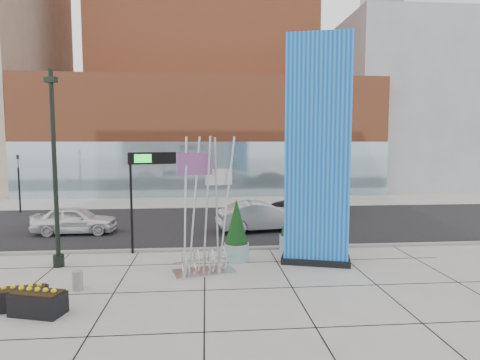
{
  "coord_description": "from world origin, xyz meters",
  "views": [
    {
      "loc": [
        1.08,
        -14.14,
        4.99
      ],
      "look_at": [
        2.46,
        2.0,
        3.44
      ],
      "focal_mm": 30.0,
      "sensor_mm": 36.0,
      "label": 1
    }
  ],
  "objects": [
    {
      "name": "round_planter_mid",
      "position": [
        5.2,
        3.6,
        1.06
      ],
      "size": [
        0.9,
        0.9,
        2.25
      ],
      "color": "#87B6B2",
      "rests_on": "ground"
    },
    {
      "name": "round_planter_east",
      "position": [
        4.94,
        3.6,
        1.25
      ],
      "size": [
        1.06,
        1.06,
        2.65
      ],
      "color": "#87B6B2",
      "rests_on": "ground"
    },
    {
      "name": "car_silver_mid",
      "position": [
        4.17,
        7.84,
        0.82
      ],
      "size": [
        5.23,
        2.62,
        1.65
      ],
      "primitive_type": "imported",
      "rotation": [
        0.0,
        0.0,
        1.75
      ],
      "color": "#A8AAAF",
      "rests_on": "ground"
    },
    {
      "name": "traffic_signal",
      "position": [
        -12.0,
        15.0,
        2.3
      ],
      "size": [
        0.15,
        0.18,
        4.1
      ],
      "color": "black",
      "rests_on": "ground"
    },
    {
      "name": "car_dark_east",
      "position": [
        7.91,
        12.54,
        0.76
      ],
      "size": [
        5.58,
        3.16,
        1.53
      ],
      "primitive_type": "imported",
      "rotation": [
        0.0,
        0.0,
        -1.37
      ],
      "color": "black",
      "rests_on": "ground"
    },
    {
      "name": "street_asphalt",
      "position": [
        0.0,
        10.0,
        0.01
      ],
      "size": [
        80.0,
        12.0,
        0.02
      ],
      "primitive_type": "cube",
      "color": "black",
      "rests_on": "ground"
    },
    {
      "name": "overhead_street_sign",
      "position": [
        -1.47,
        3.8,
        3.88
      ],
      "size": [
        2.09,
        0.81,
        4.53
      ],
      "rotation": [
        0.0,
        0.0,
        0.3
      ],
      "color": "black",
      "rests_on": "ground"
    },
    {
      "name": "tower_podium",
      "position": [
        1.0,
        27.0,
        5.5
      ],
      "size": [
        34.0,
        10.0,
        11.0
      ],
      "primitive_type": "cube",
      "color": "#9A4C2C",
      "rests_on": "ground"
    },
    {
      "name": "public_art_sculpture",
      "position": [
        0.99,
        0.88,
        1.37
      ],
      "size": [
        2.5,
        1.66,
        5.22
      ],
      "rotation": [
        0.0,
        0.0,
        0.24
      ],
      "color": "silver",
      "rests_on": "ground"
    },
    {
      "name": "round_planter_west",
      "position": [
        2.34,
        2.38,
        1.24
      ],
      "size": [
        1.05,
        1.05,
        2.61
      ],
      "color": "#87B6B2",
      "rests_on": "ground"
    },
    {
      "name": "concrete_bollard",
      "position": [
        -3.27,
        -0.6,
        0.33
      ],
      "size": [
        0.34,
        0.34,
        0.66
      ],
      "primitive_type": "cylinder",
      "color": "gray",
      "rests_on": "ground"
    },
    {
      "name": "building_grey_parking",
      "position": [
        26.0,
        32.0,
        9.0
      ],
      "size": [
        20.0,
        18.0,
        18.0
      ],
      "primitive_type": "cube",
      "color": "slate",
      "rests_on": "ground"
    },
    {
      "name": "blue_pylon",
      "position": [
        5.58,
        1.75,
        4.46
      ],
      "size": [
        3.0,
        1.96,
        9.23
      ],
      "rotation": [
        0.0,
        0.0,
        -0.29
      ],
      "color": "blue",
      "rests_on": "ground"
    },
    {
      "name": "ground",
      "position": [
        0.0,
        0.0,
        0.0
      ],
      "size": [
        160.0,
        160.0,
        0.0
      ],
      "primitive_type": "plane",
      "color": "#9E9991",
      "rests_on": "ground"
    },
    {
      "name": "lamp_post",
      "position": [
        -4.84,
        2.11,
        3.17
      ],
      "size": [
        0.53,
        0.43,
        7.76
      ],
      "rotation": [
        0.0,
        0.0,
        -0.36
      ],
      "color": "black",
      "rests_on": "ground"
    },
    {
      "name": "box_planter_north",
      "position": [
        -4.45,
        -2.0,
        0.34
      ],
      "size": [
        1.44,
        0.88,
        0.74
      ],
      "rotation": [
        0.0,
        0.0,
        0.15
      ],
      "color": "black",
      "rests_on": "ground"
    },
    {
      "name": "car_white_west",
      "position": [
        -6.04,
        8.0,
        0.75
      ],
      "size": [
        4.4,
        1.8,
        1.49
      ],
      "primitive_type": "imported",
      "rotation": [
        0.0,
        0.0,
        1.58
      ],
      "color": "white",
      "rests_on": "ground"
    },
    {
      "name": "curb_edge",
      "position": [
        0.0,
        4.0,
        0.06
      ],
      "size": [
        80.0,
        0.3,
        0.12
      ],
      "primitive_type": "cube",
      "color": "gray",
      "rests_on": "ground"
    },
    {
      "name": "box_planter_south",
      "position": [
        -3.8,
        -2.49,
        0.38
      ],
      "size": [
        1.64,
        1.13,
        0.82
      ],
      "rotation": [
        0.0,
        0.0,
        -0.28
      ],
      "color": "black",
      "rests_on": "ground"
    },
    {
      "name": "tower_glass_front",
      "position": [
        1.0,
        22.2,
        2.5
      ],
      "size": [
        34.0,
        0.6,
        5.0
      ],
      "primitive_type": "cube",
      "color": "#8CA5B2",
      "rests_on": "ground"
    }
  ]
}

